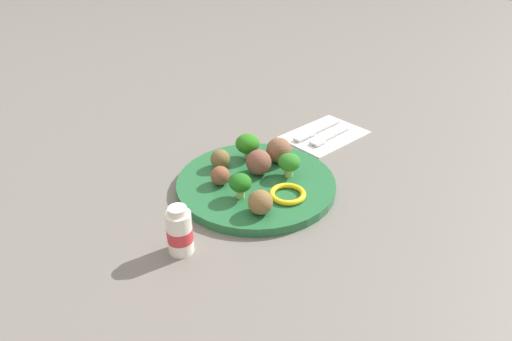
{
  "coord_description": "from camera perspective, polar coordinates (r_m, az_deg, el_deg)",
  "views": [
    {
      "loc": [
        0.51,
        0.48,
        0.46
      ],
      "look_at": [
        0.0,
        0.0,
        0.04
      ],
      "focal_mm": 32.98,
      "sensor_mm": 36.0,
      "label": 1
    }
  ],
  "objects": [
    {
      "name": "pepper_ring_back_left",
      "position": [
        0.79,
        4.05,
        -2.73
      ],
      "size": [
        0.08,
        0.08,
        0.01
      ],
      "primitive_type": "torus",
      "rotation": [
        0.0,
        0.0,
        1.97
      ],
      "color": "yellow",
      "rests_on": "plate"
    },
    {
      "name": "plate",
      "position": [
        0.83,
        0.0,
        -1.65
      ],
      "size": [
        0.28,
        0.28,
        0.02
      ],
      "primitive_type": "cylinder",
      "color": "#236638",
      "rests_on": "ground_plane"
    },
    {
      "name": "meatball_front_left",
      "position": [
        0.87,
        2.8,
        2.48
      ],
      "size": [
        0.05,
        0.05,
        0.05
      ],
      "primitive_type": "sphere",
      "color": "brown",
      "rests_on": "plate"
    },
    {
      "name": "ground_plane",
      "position": [
        0.84,
        0.0,
        -2.12
      ],
      "size": [
        4.0,
        4.0,
        0.0
      ],
      "primitive_type": "plane",
      "color": "slate"
    },
    {
      "name": "meatball_mid_right",
      "position": [
        0.74,
        0.53,
        -3.87
      ],
      "size": [
        0.04,
        0.04,
        0.04
      ],
      "primitive_type": "sphere",
      "color": "brown",
      "rests_on": "plate"
    },
    {
      "name": "meatball_back_right",
      "position": [
        0.84,
        0.32,
        1.01
      ],
      "size": [
        0.05,
        0.05,
        0.05
      ],
      "primitive_type": "sphere",
      "color": "brown",
      "rests_on": "plate"
    },
    {
      "name": "broccoli_floret_far_rim",
      "position": [
        0.83,
        4.05,
        0.94
      ],
      "size": [
        0.04,
        0.04,
        0.04
      ],
      "color": "#A1BF72",
      "rests_on": "plate"
    },
    {
      "name": "meatball_back_left",
      "position": [
        0.86,
        -4.37,
        1.4
      ],
      "size": [
        0.04,
        0.04,
        0.04
      ],
      "primitive_type": "sphere",
      "color": "brown",
      "rests_on": "plate"
    },
    {
      "name": "yogurt_bottle",
      "position": [
        0.69,
        -9.24,
        -7.34
      ],
      "size": [
        0.04,
        0.04,
        0.08
      ],
      "color": "white",
      "rests_on": "ground_plane"
    },
    {
      "name": "napkin",
      "position": [
        1.02,
        8.31,
        4.34
      ],
      "size": [
        0.18,
        0.13,
        0.01
      ],
      "primitive_type": "cube",
      "rotation": [
        0.0,
        0.0,
        -0.07
      ],
      "color": "white",
      "rests_on": "ground_plane"
    },
    {
      "name": "broccoli_floret_near_rim",
      "position": [
        0.88,
        -1.04,
        3.23
      ],
      "size": [
        0.05,
        0.05,
        0.05
      ],
      "color": "#ABC378",
      "rests_on": "plate"
    },
    {
      "name": "meatball_near_rim",
      "position": [
        0.81,
        -4.36,
        -0.62
      ],
      "size": [
        0.03,
        0.03,
        0.03
      ],
      "primitive_type": "sphere",
      "color": "brown",
      "rests_on": "plate"
    },
    {
      "name": "fork",
      "position": [
        1.01,
        8.84,
        4.11
      ],
      "size": [
        0.12,
        0.02,
        0.01
      ],
      "color": "silver",
      "rests_on": "napkin"
    },
    {
      "name": "knife",
      "position": [
        1.03,
        7.32,
        4.81
      ],
      "size": [
        0.15,
        0.02,
        0.01
      ],
      "color": "silver",
      "rests_on": "napkin"
    },
    {
      "name": "broccoli_floret_mid_right",
      "position": [
        0.77,
        -1.91,
        -1.58
      ],
      "size": [
        0.04,
        0.04,
        0.04
      ],
      "color": "#99C668",
      "rests_on": "plate"
    }
  ]
}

